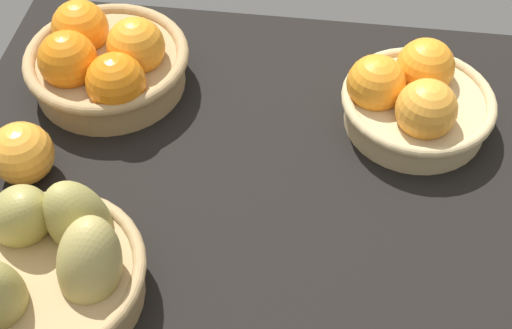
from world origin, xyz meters
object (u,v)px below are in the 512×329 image
at_px(basket_near_right, 105,61).
at_px(basket_near_left, 414,99).
at_px(loose_orange_front_gap, 22,153).
at_px(basket_far_right_pears, 48,267).

xyz_separation_m(basket_near_right, basket_near_left, (-0.44, 0.02, -0.01)).
distance_m(basket_near_left, loose_orange_front_gap, 0.53).
bearing_deg(basket_far_right_pears, basket_near_right, -85.01).
distance_m(basket_near_right, basket_far_right_pears, 0.35).
bearing_deg(loose_orange_front_gap, basket_far_right_pears, 118.90).
bearing_deg(basket_near_left, basket_far_right_pears, 38.90).
bearing_deg(basket_far_right_pears, loose_orange_front_gap, -61.10).
bearing_deg(loose_orange_front_gap, basket_near_left, -161.82).
xyz_separation_m(basket_far_right_pears, loose_orange_front_gap, (0.09, -0.17, -0.01)).
height_order(basket_near_left, loose_orange_front_gap, basket_near_left).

